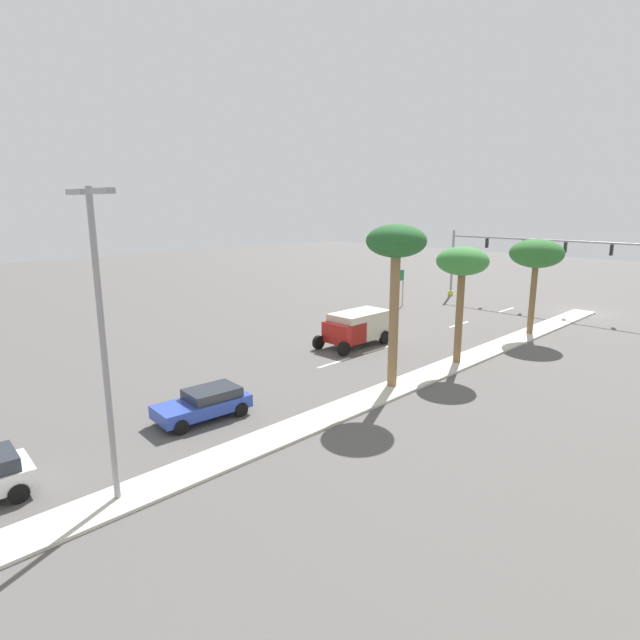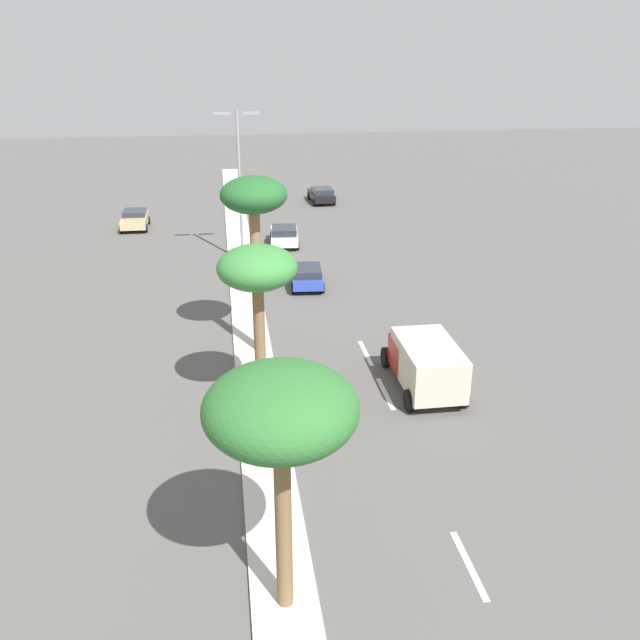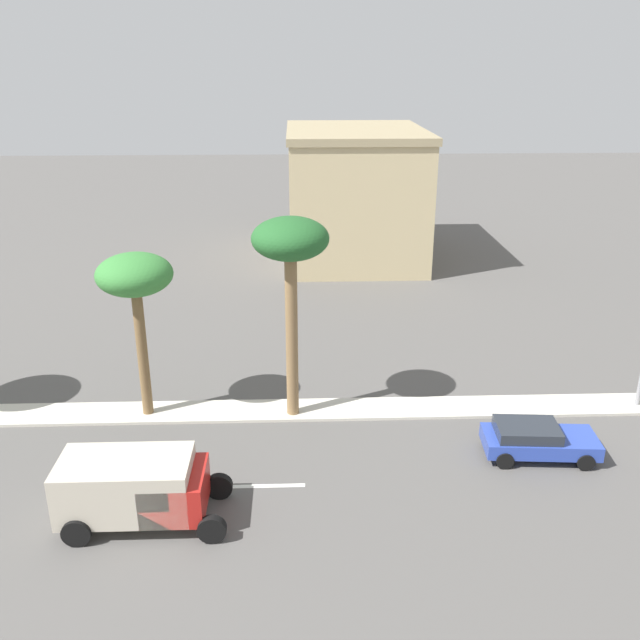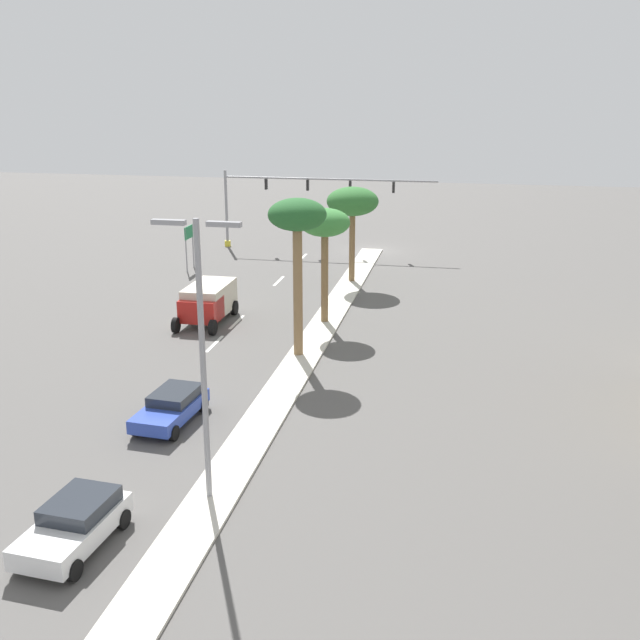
{
  "view_description": "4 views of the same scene",
  "coord_description": "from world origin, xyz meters",
  "px_view_note": "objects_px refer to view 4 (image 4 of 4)",
  "views": [
    {
      "loc": [
        -15.0,
        48.1,
        9.27
      ],
      "look_at": [
        3.57,
        29.47,
        3.38
      ],
      "focal_mm": 29.07,
      "sensor_mm": 36.0,
      "label": 1
    },
    {
      "loc": [
        -1.06,
        -2.37,
        13.76
      ],
      "look_at": [
        3.18,
        26.95,
        1.65
      ],
      "focal_mm": 38.32,
      "sensor_mm": 36.0,
      "label": 2
    },
    {
      "loc": [
        25.44,
        27.67,
        13.97
      ],
      "look_at": [
        -1.92,
        28.68,
        3.36
      ],
      "focal_mm": 38.44,
      "sensor_mm": 36.0,
      "label": 3
    },
    {
      "loc": [
        -8.15,
        63.84,
        13.65
      ],
      "look_at": [
        -0.77,
        27.02,
        1.93
      ],
      "focal_mm": 42.08,
      "sensor_mm": 36.0,
      "label": 4
    }
  ],
  "objects_px": {
    "palm_tree_front": "(325,226)",
    "traffic_signal_gantry": "(285,197)",
    "directional_road_sign": "(189,238)",
    "palm_tree_far": "(297,223)",
    "street_lamp_outboard": "(202,341)",
    "box_truck": "(207,302)",
    "sedan_white_left": "(75,524)",
    "palm_tree_inboard": "(353,203)",
    "sedan_blue_right": "(171,406)"
  },
  "relations": [
    {
      "from": "palm_tree_inboard",
      "to": "palm_tree_front",
      "type": "bearing_deg",
      "value": 89.7
    },
    {
      "from": "directional_road_sign",
      "to": "palm_tree_front",
      "type": "xyz_separation_m",
      "value": [
        -12.91,
        11.54,
        3.4
      ]
    },
    {
      "from": "palm_tree_front",
      "to": "sedan_white_left",
      "type": "xyz_separation_m",
      "value": [
        3.17,
        24.1,
        -5.13
      ]
    },
    {
      "from": "palm_tree_inboard",
      "to": "palm_tree_far",
      "type": "bearing_deg",
      "value": 88.95
    },
    {
      "from": "traffic_signal_gantry",
      "to": "palm_tree_inboard",
      "type": "distance_m",
      "value": 13.05
    },
    {
      "from": "sedan_white_left",
      "to": "sedan_blue_right",
      "type": "relative_size",
      "value": 0.97
    },
    {
      "from": "traffic_signal_gantry",
      "to": "directional_road_sign",
      "type": "relative_size",
      "value": 5.46
    },
    {
      "from": "palm_tree_front",
      "to": "sedan_blue_right",
      "type": "distance_m",
      "value": 16.32
    },
    {
      "from": "box_truck",
      "to": "street_lamp_outboard",
      "type": "bearing_deg",
      "value": 109.6
    },
    {
      "from": "palm_tree_inboard",
      "to": "traffic_signal_gantry",
      "type": "bearing_deg",
      "value": -54.36
    },
    {
      "from": "palm_tree_inboard",
      "to": "palm_tree_far",
      "type": "xyz_separation_m",
      "value": [
        0.3,
        16.07,
        1.34
      ]
    },
    {
      "from": "palm_tree_inboard",
      "to": "directional_road_sign",
      "type": "bearing_deg",
      "value": -6.49
    },
    {
      "from": "palm_tree_front",
      "to": "traffic_signal_gantry",
      "type": "bearing_deg",
      "value": -69.97
    },
    {
      "from": "palm_tree_inboard",
      "to": "sedan_blue_right",
      "type": "xyz_separation_m",
      "value": [
        3.74,
        25.09,
        -5.08
      ]
    },
    {
      "from": "directional_road_sign",
      "to": "street_lamp_outboard",
      "type": "xyz_separation_m",
      "value": [
        -12.86,
        32.18,
        3.28
      ]
    },
    {
      "from": "box_truck",
      "to": "sedan_white_left",
      "type": "bearing_deg",
      "value": 99.42
    },
    {
      "from": "palm_tree_front",
      "to": "directional_road_sign",
      "type": "bearing_deg",
      "value": -41.8
    },
    {
      "from": "sedan_white_left",
      "to": "directional_road_sign",
      "type": "bearing_deg",
      "value": -74.72
    },
    {
      "from": "street_lamp_outboard",
      "to": "traffic_signal_gantry",
      "type": "bearing_deg",
      "value": -79.74
    },
    {
      "from": "palm_tree_front",
      "to": "street_lamp_outboard",
      "type": "xyz_separation_m",
      "value": [
        0.05,
        20.64,
        -0.12
      ]
    },
    {
      "from": "directional_road_sign",
      "to": "palm_tree_front",
      "type": "bearing_deg",
      "value": 138.2
    },
    {
      "from": "street_lamp_outboard",
      "to": "box_truck",
      "type": "height_order",
      "value": "street_lamp_outboard"
    },
    {
      "from": "palm_tree_front",
      "to": "sedan_white_left",
      "type": "distance_m",
      "value": 24.84
    },
    {
      "from": "sedan_blue_right",
      "to": "traffic_signal_gantry",
      "type": "bearing_deg",
      "value": -83.87
    },
    {
      "from": "traffic_signal_gantry",
      "to": "box_truck",
      "type": "distance_m",
      "value": 22.06
    },
    {
      "from": "box_truck",
      "to": "directional_road_sign",
      "type": "bearing_deg",
      "value": -64.99
    },
    {
      "from": "street_lamp_outboard",
      "to": "palm_tree_inboard",
      "type": "bearing_deg",
      "value": -90.19
    },
    {
      "from": "traffic_signal_gantry",
      "to": "directional_road_sign",
      "type": "xyz_separation_m",
      "value": [
        5.39,
        9.08,
        -2.02
      ]
    },
    {
      "from": "palm_tree_far",
      "to": "street_lamp_outboard",
      "type": "distance_m",
      "value": 14.69
    },
    {
      "from": "palm_tree_inboard",
      "to": "palm_tree_front",
      "type": "distance_m",
      "value": 10.07
    },
    {
      "from": "palm_tree_inboard",
      "to": "palm_tree_far",
      "type": "distance_m",
      "value": 16.13
    },
    {
      "from": "palm_tree_inboard",
      "to": "sedan_blue_right",
      "type": "relative_size",
      "value": 1.6
    },
    {
      "from": "palm_tree_front",
      "to": "palm_tree_far",
      "type": "distance_m",
      "value": 6.14
    },
    {
      "from": "palm_tree_far",
      "to": "box_truck",
      "type": "relative_size",
      "value": 1.56
    },
    {
      "from": "sedan_white_left",
      "to": "box_truck",
      "type": "distance_m",
      "value": 23.23
    },
    {
      "from": "directional_road_sign",
      "to": "palm_tree_far",
      "type": "height_order",
      "value": "palm_tree_far"
    },
    {
      "from": "traffic_signal_gantry",
      "to": "street_lamp_outboard",
      "type": "distance_m",
      "value": 41.95
    },
    {
      "from": "directional_road_sign",
      "to": "sedan_blue_right",
      "type": "distance_m",
      "value": 28.18
    },
    {
      "from": "street_lamp_outboard",
      "to": "directional_road_sign",
      "type": "bearing_deg",
      "value": -68.21
    },
    {
      "from": "traffic_signal_gantry",
      "to": "palm_tree_front",
      "type": "bearing_deg",
      "value": 110.03
    },
    {
      "from": "traffic_signal_gantry",
      "to": "palm_tree_far",
      "type": "xyz_separation_m",
      "value": [
        -7.28,
        26.63,
        2.61
      ]
    },
    {
      "from": "palm_tree_far",
      "to": "street_lamp_outboard",
      "type": "height_order",
      "value": "street_lamp_outboard"
    },
    {
      "from": "palm_tree_inboard",
      "to": "street_lamp_outboard",
      "type": "height_order",
      "value": "street_lamp_outboard"
    },
    {
      "from": "street_lamp_outboard",
      "to": "sedan_blue_right",
      "type": "relative_size",
      "value": 2.27
    },
    {
      "from": "street_lamp_outboard",
      "to": "box_truck",
      "type": "bearing_deg",
      "value": -70.4
    },
    {
      "from": "sedan_white_left",
      "to": "sedan_blue_right",
      "type": "height_order",
      "value": "sedan_white_left"
    },
    {
      "from": "traffic_signal_gantry",
      "to": "palm_tree_inboard",
      "type": "bearing_deg",
      "value": 125.64
    },
    {
      "from": "directional_road_sign",
      "to": "palm_tree_far",
      "type": "distance_m",
      "value": 22.13
    },
    {
      "from": "palm_tree_front",
      "to": "street_lamp_outboard",
      "type": "relative_size",
      "value": 0.71
    },
    {
      "from": "palm_tree_inboard",
      "to": "sedan_white_left",
      "type": "distance_m",
      "value": 34.68
    }
  ]
}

